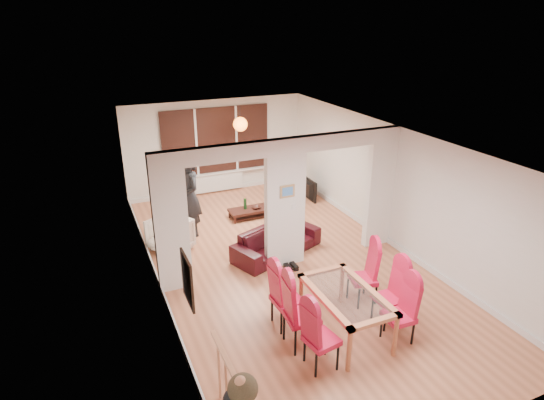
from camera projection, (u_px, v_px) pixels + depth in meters
floor at (284, 263)px, 9.22m from camera, size 5.00×9.00×0.01m
room_walls at (285, 204)px, 8.73m from camera, size 5.00×9.00×2.60m
divider_wall at (285, 204)px, 8.73m from camera, size 5.00×0.18×2.60m
bay_window_blinds at (216, 140)px, 12.42m from camera, size 3.00×0.08×1.80m
radiator at (219, 182)px, 12.84m from camera, size 1.40×0.08×0.50m
pendant_light at (240, 124)px, 11.32m from camera, size 0.36×0.36×0.36m
stair_newel at (227, 384)px, 5.46m from camera, size 0.40×1.20×1.10m
wall_poster at (187, 280)px, 5.66m from camera, size 0.04×0.52×0.67m
pillar_photo at (287, 191)px, 8.53m from camera, size 0.30×0.03×0.25m
dining_table at (345, 313)px, 7.07m from camera, size 0.89×1.58×0.74m
dining_chair_la at (322, 335)px, 6.33m from camera, size 0.49×0.49×1.06m
dining_chair_lb at (302, 311)px, 6.73m from camera, size 0.52×0.52×1.18m
dining_chair_lc at (287, 295)px, 7.18m from camera, size 0.46×0.46×1.11m
dining_chair_ra at (399, 312)px, 6.84m from camera, size 0.43×0.43×1.03m
dining_chair_rb at (389, 295)px, 7.25m from camera, size 0.42×0.42×1.06m
dining_chair_rc at (363, 275)px, 7.79m from camera, size 0.52×0.52×1.07m
sofa at (277, 241)px, 9.49m from camera, size 2.13×1.44×0.58m
armchair at (170, 235)px, 9.62m from camera, size 1.03×1.04×0.71m
person at (190, 196)px, 10.11m from camera, size 0.72×0.51×1.85m
television at (304, 188)px, 12.42m from camera, size 1.01×0.15×0.58m
coffee_table at (249, 213)px, 11.27m from camera, size 1.02×0.58×0.22m
bottle at (245, 203)px, 11.18m from camera, size 0.07×0.07×0.29m
bowl at (256, 207)px, 11.26m from camera, size 0.22×0.22×0.05m
shoes at (291, 267)px, 8.98m from camera, size 0.23×0.24×0.09m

